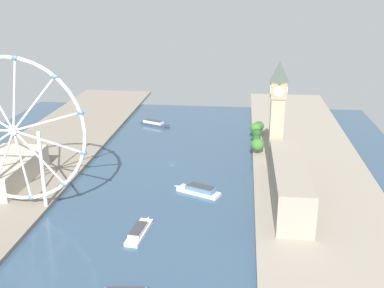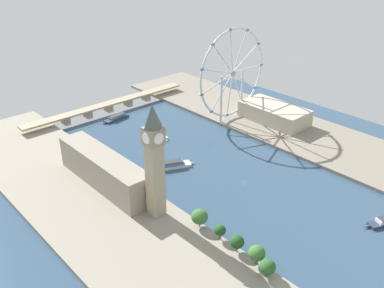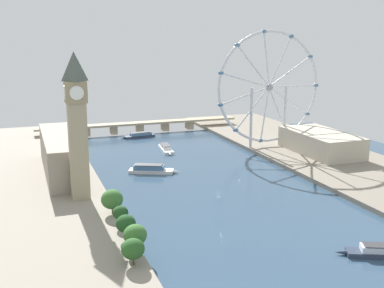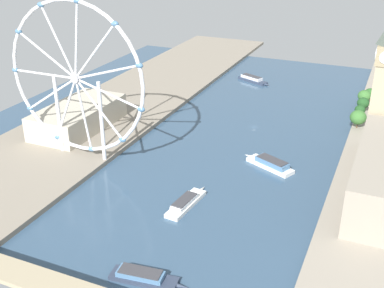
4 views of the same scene
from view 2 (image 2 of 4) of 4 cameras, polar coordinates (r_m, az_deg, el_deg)
The scene contains 12 objects.
ground_plane at distance 357.42m, azimuth 6.97°, elevation -5.04°, with size 394.40×394.40×0.00m, color #334C66.
riverbank_left at distance 295.27m, azimuth -7.97°, elevation -12.50°, with size 90.00×520.00×3.00m, color gray.
riverbank_right at distance 438.60m, azimuth 16.75°, elevation 0.49°, with size 90.00×520.00×3.00m, color gray.
clock_tower at distance 290.42m, azimuth -5.09°, elevation -2.15°, with size 12.69×12.69×84.92m.
parliament_block at distance 346.93m, azimuth -11.75°, elevation -3.39°, with size 22.00×103.92×26.32m, color gray.
tree_row_embankment at distance 279.14m, azimuth 5.39°, elevation -12.56°, with size 13.68×72.49×13.40m.
ferris_wheel at distance 451.81m, azimuth 5.49°, elevation 9.38°, with size 95.81×3.20×98.19m.
riverside_hall at distance 465.50m, azimuth 10.99°, elevation 4.07°, with size 37.24×72.52×17.04m, color #BCB29E.
river_bridge at distance 499.69m, azimuth -11.20°, elevation 5.13°, with size 206.40×13.11×10.09m.
tour_boat_0 at distance 434.85m, azimuth -4.81°, elevation 1.45°, with size 11.19×37.56×5.01m.
tour_boat_1 at distance 374.94m, azimuth -2.62°, elevation -2.77°, with size 36.14×21.77×6.10m.
tour_boat_2 at distance 477.72m, azimuth -10.14°, elevation 3.51°, with size 35.14×12.00×4.95m.
Camera 2 is at (-234.38, -194.60, 186.93)m, focal length 39.67 mm.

